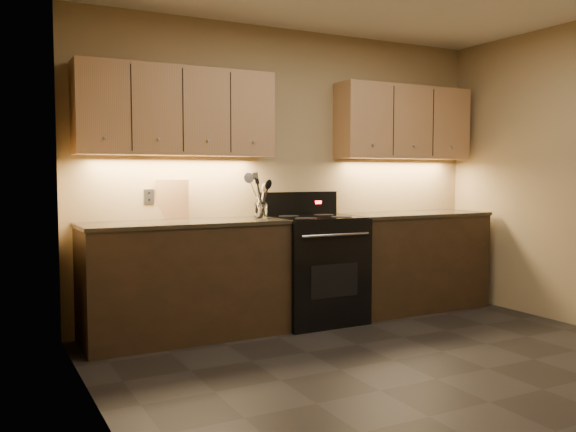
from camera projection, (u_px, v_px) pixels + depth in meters
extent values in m
plane|color=black|center=(437.00, 379.00, 3.87)|extent=(4.00, 4.00, 0.00)
cube|color=#9E855D|center=(290.00, 174.00, 5.55)|extent=(4.00, 0.04, 2.60)
cube|color=#9E855D|center=(113.00, 175.00, 2.85)|extent=(0.04, 4.00, 2.60)
cube|color=black|center=(185.00, 282.00, 4.83)|extent=(1.60, 0.60, 0.90)
cube|color=#393124|center=(184.00, 223.00, 4.80)|extent=(1.62, 0.62, 0.03)
cube|color=black|center=(412.00, 262.00, 5.89)|extent=(1.44, 0.60, 0.90)
cube|color=#393124|center=(412.00, 214.00, 5.86)|extent=(1.46, 0.62, 0.03)
cube|color=black|center=(315.00, 270.00, 5.36)|extent=(0.76, 0.65, 0.92)
cube|color=black|center=(315.00, 217.00, 5.33)|extent=(0.70, 0.60, 0.01)
cube|color=black|center=(299.00, 204.00, 5.57)|extent=(0.76, 0.07, 0.22)
cube|color=red|center=(318.00, 202.00, 5.62)|extent=(0.06, 0.00, 0.03)
cylinder|color=silver|center=(336.00, 235.00, 5.03)|extent=(0.65, 0.02, 0.02)
cube|color=black|center=(335.00, 281.00, 5.07)|extent=(0.46, 0.00, 0.28)
cylinder|color=black|center=(306.00, 218.00, 5.11)|extent=(0.18, 0.18, 0.00)
cylinder|color=black|center=(342.00, 217.00, 5.28)|extent=(0.18, 0.18, 0.00)
cylinder|color=black|center=(289.00, 216.00, 5.37)|extent=(0.18, 0.18, 0.00)
cylinder|color=black|center=(324.00, 215.00, 5.54)|extent=(0.18, 0.18, 0.00)
cube|color=#AD7F56|center=(177.00, 112.00, 4.87)|extent=(1.60, 0.30, 0.70)
cube|color=#AD7F56|center=(404.00, 123.00, 5.93)|extent=(1.44, 0.30, 0.70)
cube|color=#B2B5BA|center=(149.00, 196.00, 4.95)|extent=(0.08, 0.01, 0.12)
cylinder|color=white|center=(261.00, 210.00, 5.13)|extent=(0.13, 0.13, 0.14)
cylinder|color=white|center=(261.00, 217.00, 5.14)|extent=(0.11, 0.11, 0.02)
cube|color=tan|center=(173.00, 199.00, 5.02)|extent=(0.27, 0.14, 0.33)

